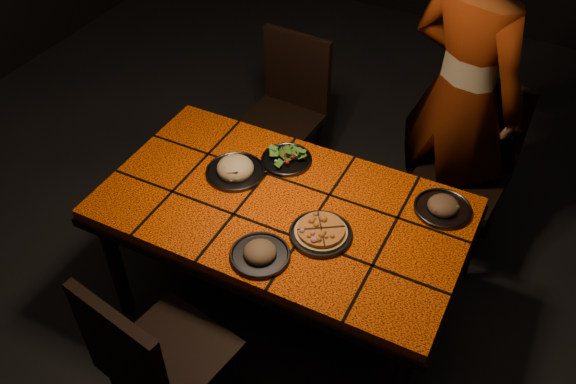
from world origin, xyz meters
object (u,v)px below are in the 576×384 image
at_px(chair_far_right, 468,159).
at_px(plate_pasta, 235,169).
at_px(plate_pizza, 321,232).
at_px(dining_table, 282,217).
at_px(chair_far_left, 288,103).
at_px(diner, 462,96).
at_px(chair_near, 151,358).

height_order(chair_far_right, plate_pasta, chair_far_right).
height_order(chair_far_right, plate_pizza, chair_far_right).
bearing_deg(dining_table, chair_far_left, 115.57).
xyz_separation_m(dining_table, chair_far_right, (0.62, 0.91, -0.10)).
height_order(dining_table, diner, diner).
xyz_separation_m(chair_far_right, diner, (-0.11, 0.03, 0.34)).
bearing_deg(chair_far_left, plate_pasta, -75.40).
bearing_deg(dining_table, plate_pizza, -22.08).
height_order(diner, plate_pasta, diner).
bearing_deg(plate_pasta, chair_near, -81.43).
bearing_deg(chair_far_right, diner, 168.21).
bearing_deg(chair_near, diner, -100.79).
distance_m(chair_near, plate_pasta, 0.93).
distance_m(chair_far_left, plate_pizza, 1.30).
bearing_deg(chair_far_right, plate_pasta, -132.77).
relative_size(chair_far_right, plate_pizza, 3.24).
distance_m(chair_far_right, plate_pasta, 1.25).
distance_m(chair_near, chair_far_left, 1.80).
bearing_deg(chair_near, plate_pasta, -71.15).
xyz_separation_m(dining_table, plate_pizza, (0.23, -0.09, 0.10)).
height_order(plate_pizza, plate_pasta, plate_pasta).
relative_size(chair_far_right, plate_pasta, 3.59).
xyz_separation_m(diner, plate_pizza, (-0.29, -1.04, -0.14)).
distance_m(dining_table, diner, 1.10).
distance_m(chair_near, plate_pizza, 0.83).
distance_m(chair_near, diner, 1.90).
bearing_deg(chair_near, dining_table, -90.80).
bearing_deg(chair_far_left, chair_far_right, -0.06).
bearing_deg(plate_pasta, plate_pizza, -19.20).
xyz_separation_m(diner, plate_pasta, (-0.81, -0.86, -0.14)).
height_order(chair_far_right, diner, diner).
bearing_deg(plate_pasta, dining_table, -16.87).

